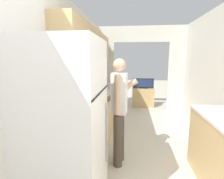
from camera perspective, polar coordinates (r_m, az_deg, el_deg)
wall_left at (r=3.06m, az=-11.90°, el=7.75°), size 0.38×6.61×2.50m
wall_far_with_doorway at (r=5.28m, az=9.39°, el=8.39°), size 2.89×0.06×2.50m
counter_left at (r=3.54m, az=-5.31°, el=-8.58°), size 0.62×3.02×0.90m
refrigerator at (r=1.86m, az=-14.79°, el=-12.33°), size 0.75×0.81×1.77m
range_oven at (r=4.40m, az=-2.71°, el=-4.75°), size 0.66×0.77×1.04m
person at (r=2.57m, az=2.35°, el=-6.59°), size 0.51×0.40×1.58m
tv_cabinet at (r=5.95m, az=10.04°, el=-2.44°), size 0.71×0.42×0.61m
television at (r=5.82m, az=10.20°, el=1.94°), size 0.66×0.16×0.33m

